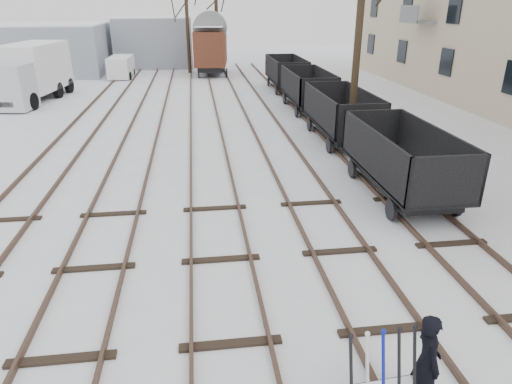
# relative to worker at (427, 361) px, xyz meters

# --- Properties ---
(ground) EXTENTS (120.00, 120.00, 0.00)m
(ground) POSITION_rel_worker_xyz_m (-2.86, 1.69, -0.83)
(ground) COLOR white
(ground) RESTS_ON ground
(tracks) EXTENTS (13.90, 52.00, 0.16)m
(tracks) POSITION_rel_worker_xyz_m (-2.86, 15.36, -0.76)
(tracks) COLOR black
(tracks) RESTS_ON ground
(shed_left) EXTENTS (10.00, 8.00, 4.10)m
(shed_left) POSITION_rel_worker_xyz_m (-15.86, 37.69, 1.22)
(shed_left) COLOR #8B919D
(shed_left) RESTS_ON ground
(shed_right) EXTENTS (7.00, 6.00, 4.50)m
(shed_right) POSITION_rel_worker_xyz_m (-6.86, 41.69, 1.42)
(shed_right) COLOR #8B919D
(shed_right) RESTS_ON ground
(worker) EXTENTS (0.44, 0.63, 1.66)m
(worker) POSITION_rel_worker_xyz_m (0.00, 0.00, 0.00)
(worker) COLOR black
(worker) RESTS_ON ground
(freight_wagon_a) EXTENTS (2.17, 5.43, 2.22)m
(freight_wagon_a) POSITION_rel_worker_xyz_m (3.14, 8.04, 0.02)
(freight_wagon_a) COLOR black
(freight_wagon_a) RESTS_ON ground
(freight_wagon_b) EXTENTS (2.17, 5.43, 2.22)m
(freight_wagon_b) POSITION_rel_worker_xyz_m (3.14, 14.44, 0.02)
(freight_wagon_b) COLOR black
(freight_wagon_b) RESTS_ON ground
(freight_wagon_c) EXTENTS (2.17, 5.43, 2.22)m
(freight_wagon_c) POSITION_rel_worker_xyz_m (3.14, 20.84, 0.02)
(freight_wagon_c) COLOR black
(freight_wagon_c) RESTS_ON ground
(freight_wagon_d) EXTENTS (2.17, 5.43, 2.22)m
(freight_wagon_d) POSITION_rel_worker_xyz_m (3.14, 27.24, 0.02)
(freight_wagon_d) COLOR black
(freight_wagon_d) RESTS_ON ground
(box_van_wagon) EXTENTS (3.28, 5.47, 3.98)m
(box_van_wagon) POSITION_rel_worker_xyz_m (-1.77, 35.26, 1.49)
(box_van_wagon) COLOR black
(box_van_wagon) RESTS_ON ground
(lorry) EXTENTS (3.23, 7.81, 3.44)m
(lorry) POSITION_rel_worker_xyz_m (-13.35, 25.45, 0.94)
(lorry) COLOR black
(lorry) RESTS_ON ground
(panel_van) EXTENTS (1.78, 3.90, 1.70)m
(panel_van) POSITION_rel_worker_xyz_m (-9.20, 34.56, 0.05)
(panel_van) COLOR white
(panel_van) RESTS_ON ground
(tree_near) EXTENTS (0.30, 0.30, 7.99)m
(tree_near) POSITION_rel_worker_xyz_m (3.29, 13.46, 3.17)
(tree_near) COLOR black
(tree_near) RESTS_ON ground
(tree_far_left) EXTENTS (0.30, 0.30, 7.69)m
(tree_far_left) POSITION_rel_worker_xyz_m (-3.64, 36.59, 3.02)
(tree_far_left) COLOR black
(tree_far_left) RESTS_ON ground
(tree_far_right) EXTENTS (0.30, 0.30, 8.75)m
(tree_far_right) POSITION_rel_worker_xyz_m (-1.15, 36.80, 3.54)
(tree_far_right) COLOR black
(tree_far_right) RESTS_ON ground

